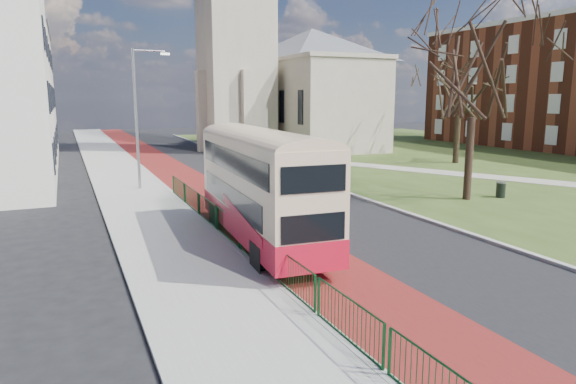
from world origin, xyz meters
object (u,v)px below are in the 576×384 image
bus (261,182)px  litter_bin (501,190)px  winter_tree_far (460,83)px  streetlamp (139,112)px  winter_tree_near (476,50)px

bus → litter_bin: 15.52m
winter_tree_far → streetlamp: bearing=-174.2°
winter_tree_near → winter_tree_far: bearing=50.7°
winter_tree_near → litter_bin: size_ratio=13.22×
winter_tree_near → streetlamp: bearing=147.4°
streetlamp → bus: (2.46, -13.36, -2.25)m
winter_tree_near → winter_tree_far: size_ratio=1.19×
streetlamp → bus: size_ratio=0.80×
winter_tree_near → winter_tree_far: 16.22m
bus → litter_bin: bearing=14.9°
bus → winter_tree_near: (13.01, 3.45, 5.45)m
streetlamp → litter_bin: bearing=-30.3°
winter_tree_far → litter_bin: winter_tree_far is taller
bus → winter_tree_near: size_ratio=0.89×
streetlamp → winter_tree_near: (15.48, -9.91, 3.20)m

